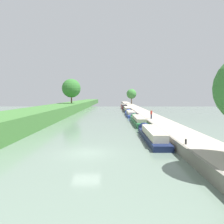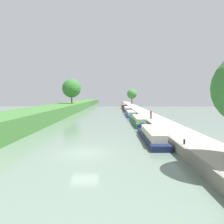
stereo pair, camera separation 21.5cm
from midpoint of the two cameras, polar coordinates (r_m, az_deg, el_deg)
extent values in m
plane|color=slate|center=(19.18, -7.22, -11.16)|extent=(160.00, 160.00, 0.00)
cube|color=#A89E8E|center=(20.47, 23.58, -9.12)|extent=(3.96, 260.00, 0.96)
cube|color=gray|center=(19.75, 17.87, -9.38)|extent=(0.25, 260.00, 1.01)
cube|color=#141E42|center=(24.71, 11.11, -6.95)|extent=(1.92, 10.92, 0.59)
cube|color=beige|center=(24.06, 11.37, -5.59)|extent=(1.57, 7.64, 0.80)
cone|color=#141E42|center=(30.57, 9.04, -4.71)|extent=(1.82, 1.15, 1.82)
cube|color=#1E6033|center=(38.55, 7.30, -2.64)|extent=(1.81, 12.88, 0.76)
cube|color=#B2A893|center=(37.84, 7.42, -1.72)|extent=(1.49, 9.01, 0.62)
cone|color=#1E6033|center=(45.45, 6.27, -1.54)|extent=(1.72, 1.09, 1.72)
cube|color=#283D93|center=(52.82, 5.25, -0.77)|extent=(2.15, 11.84, 0.60)
cube|color=#B2A893|center=(52.18, 5.30, -0.13)|extent=(1.76, 8.28, 0.68)
cone|color=#283D93|center=(59.34, 4.74, -0.18)|extent=(2.04, 1.29, 2.04)
cube|color=black|center=(68.46, 4.28, 0.45)|extent=(1.96, 15.21, 0.60)
cube|color=beige|center=(67.65, 4.32, 1.03)|extent=(1.61, 10.64, 0.89)
cone|color=black|center=(76.61, 3.89, 0.89)|extent=(1.86, 1.18, 1.86)
cube|color=maroon|center=(82.56, 3.57, 1.19)|extent=(2.13, 10.90, 0.71)
cube|color=#333338|center=(81.98, 3.60, 1.72)|extent=(1.74, 7.63, 0.87)
cone|color=maroon|center=(88.63, 3.37, 1.42)|extent=(2.02, 1.28, 2.02)
cube|color=maroon|center=(96.06, 3.33, 1.63)|extent=(1.84, 13.40, 0.59)
cube|color=#B2A893|center=(95.36, 3.35, 1.99)|extent=(1.51, 9.38, 0.69)
cone|color=maroon|center=(103.29, 3.14, 1.83)|extent=(1.75, 1.10, 1.75)
cylinder|color=brown|center=(105.69, 5.57, 3.25)|extent=(0.49, 0.49, 3.72)
sphere|color=#3D7F38|center=(105.67, 5.59, 5.00)|extent=(4.99, 4.99, 4.99)
cylinder|color=brown|center=(71.10, -10.98, 3.72)|extent=(0.44, 0.44, 3.38)
sphere|color=#33702D|center=(71.13, -11.03, 6.47)|extent=(6.25, 6.25, 6.25)
cylinder|color=#282D42|center=(38.37, 10.87, -1.24)|extent=(0.26, 0.26, 0.82)
cylinder|color=#B22D28|center=(38.31, 10.89, -0.16)|extent=(0.34, 0.34, 0.62)
sphere|color=tan|center=(38.28, 10.90, 0.46)|extent=(0.22, 0.22, 0.22)
cylinder|color=black|center=(19.20, 19.65, -7.74)|extent=(0.16, 0.16, 0.45)
cylinder|color=black|center=(103.39, 4.05, 2.32)|extent=(0.16, 0.16, 0.45)
camera|label=1|loc=(0.11, -89.88, 0.01)|focal=33.09mm
camera|label=2|loc=(0.11, 90.12, -0.01)|focal=33.09mm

